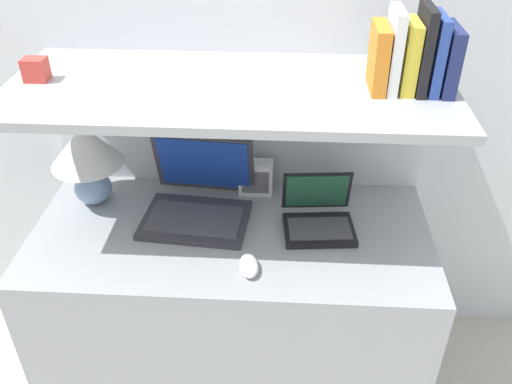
{
  "coord_description": "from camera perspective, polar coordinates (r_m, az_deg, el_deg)",
  "views": [
    {
      "loc": [
        0.17,
        -1.11,
        1.84
      ],
      "look_at": [
        0.08,
        0.32,
        0.88
      ],
      "focal_mm": 38.0,
      "sensor_mm": 36.0,
      "label": 1
    }
  ],
  "objects": [
    {
      "name": "router_box",
      "position": [
        1.97,
        -0.02,
        1.52
      ],
      "size": [
        0.12,
        0.07,
        0.13
      ],
      "color": "white",
      "rests_on": "desk"
    },
    {
      "name": "book_orange",
      "position": [
        1.61,
        12.77,
        13.63
      ],
      "size": [
        0.04,
        0.15,
        0.18
      ],
      "color": "orange",
      "rests_on": "shelf"
    },
    {
      "name": "wall_back",
      "position": [
        1.92,
        -1.87,
        14.45
      ],
      "size": [
        6.0,
        0.05,
        2.4
      ],
      "color": "silver",
      "rests_on": "ground_plane"
    },
    {
      "name": "back_riser",
      "position": [
        2.16,
        -1.68,
        -1.37
      ],
      "size": [
        1.33,
        0.04,
        1.18
      ],
      "color": "silver",
      "rests_on": "ground_plane"
    },
    {
      "name": "table_lamp",
      "position": [
        1.94,
        -17.41,
        3.88
      ],
      "size": [
        0.25,
        0.25,
        0.3
      ],
      "color": "#7593B2",
      "rests_on": "desk"
    },
    {
      "name": "laptop_small",
      "position": [
        1.83,
        6.57,
        -2.65
      ],
      "size": [
        0.25,
        0.23,
        0.18
      ],
      "color": "black",
      "rests_on": "desk"
    },
    {
      "name": "book_white",
      "position": [
        1.61,
        14.28,
        14.26
      ],
      "size": [
        0.03,
        0.15,
        0.23
      ],
      "color": "silver",
      "rests_on": "shelf"
    },
    {
      "name": "book_yellow",
      "position": [
        1.62,
        15.73,
        13.61
      ],
      "size": [
        0.04,
        0.14,
        0.2
      ],
      "color": "gold",
      "rests_on": "shelf"
    },
    {
      "name": "shelf",
      "position": [
        1.63,
        -2.84,
        10.75
      ],
      "size": [
        1.33,
        0.57,
        0.03
      ],
      "color": "#999EA3",
      "rests_on": "back_riser"
    },
    {
      "name": "computer_mouse",
      "position": [
        1.66,
        -0.76,
        -7.78
      ],
      "size": [
        0.08,
        0.12,
        0.03
      ],
      "color": "white",
      "rests_on": "desk"
    },
    {
      "name": "laptop_large",
      "position": [
        1.88,
        -6.09,
        -0.94
      ],
      "size": [
        0.38,
        0.35,
        0.26
      ],
      "color": "#333338",
      "rests_on": "desk"
    },
    {
      "name": "desk",
      "position": [
        2.06,
        -2.39,
        -12.09
      ],
      "size": [
        1.33,
        0.63,
        0.72
      ],
      "color": "#999EA3",
      "rests_on": "ground_plane"
    },
    {
      "name": "book_navy",
      "position": [
        1.65,
        19.57,
        13.06
      ],
      "size": [
        0.04,
        0.16,
        0.18
      ],
      "color": "navy",
      "rests_on": "shelf"
    },
    {
      "name": "book_blue",
      "position": [
        1.63,
        18.32,
        13.69
      ],
      "size": [
        0.03,
        0.15,
        0.22
      ],
      "color": "#284293",
      "rests_on": "shelf"
    },
    {
      "name": "book_black",
      "position": [
        1.62,
        17.14,
        14.18
      ],
      "size": [
        0.03,
        0.15,
        0.24
      ],
      "color": "black",
      "rests_on": "shelf"
    },
    {
      "name": "shelf_gadget",
      "position": [
        1.77,
        -22.19,
        11.86
      ],
      "size": [
        0.07,
        0.05,
        0.07
      ],
      "color": "#CC3D33",
      "rests_on": "shelf"
    }
  ]
}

